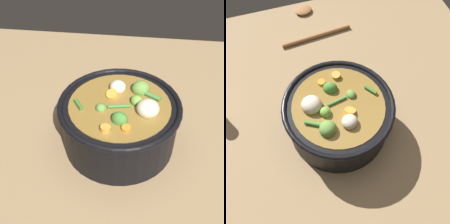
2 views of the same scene
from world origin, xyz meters
TOP-DOWN VIEW (x-y plane):
  - ground_plane at (0.00, 0.00)m, footprint 1.10×1.10m
  - cooking_pot at (0.00, -0.00)m, footprint 0.29×0.29m

SIDE VIEW (x-z plane):
  - ground_plane at x=0.00m, z-range 0.00..0.00m
  - cooking_pot at x=0.00m, z-range -0.01..0.14m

